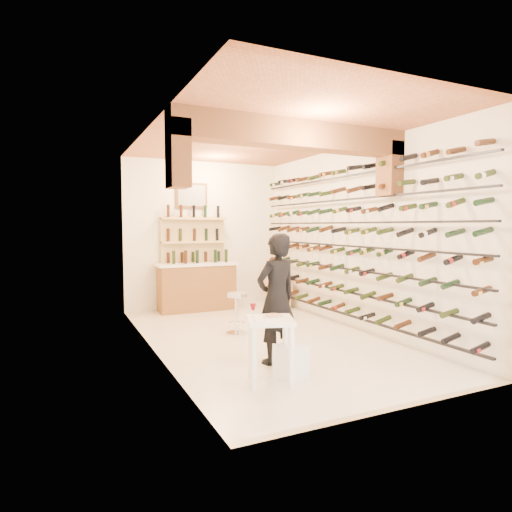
{
  "coord_description": "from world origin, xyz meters",
  "views": [
    {
      "loc": [
        -2.98,
        -6.12,
        1.8
      ],
      "look_at": [
        0.0,
        0.3,
        1.3
      ],
      "focal_mm": 30.22,
      "sensor_mm": 36.0,
      "label": 1
    }
  ],
  "objects": [
    {
      "name": "ground",
      "position": [
        0.0,
        0.0,
        0.0
      ],
      "size": [
        6.0,
        6.0,
        0.0
      ],
      "primitive_type": "plane",
      "color": "silver",
      "rests_on": "ground"
    },
    {
      "name": "person",
      "position": [
        -0.4,
        -1.2,
        0.85
      ],
      "size": [
        0.7,
        0.54,
        1.7
      ],
      "primitive_type": "imported",
      "rotation": [
        0.0,
        0.0,
        3.37
      ],
      "color": "black",
      "rests_on": "ground"
    },
    {
      "name": "room_shell",
      "position": [
        0.0,
        -0.26,
        2.25
      ],
      "size": [
        3.52,
        6.02,
        3.21
      ],
      "color": "white",
      "rests_on": "ground"
    },
    {
      "name": "chrome_barstool",
      "position": [
        -0.3,
        0.41,
        0.4
      ],
      "size": [
        0.35,
        0.35,
        0.69
      ],
      "rotation": [
        0.0,
        0.0,
        -0.06
      ],
      "color": "silver",
      "rests_on": "ground"
    },
    {
      "name": "crate_upper",
      "position": [
        1.4,
        2.14,
        0.45
      ],
      "size": [
        0.6,
        0.47,
        0.32
      ],
      "primitive_type": "cube",
      "rotation": [
        0.0,
        0.0,
        -0.2
      ],
      "color": "#DEAF7A",
      "rests_on": "crate_lower"
    },
    {
      "name": "crate_lower",
      "position": [
        1.4,
        2.14,
        0.15
      ],
      "size": [
        0.58,
        0.5,
        0.29
      ],
      "primitive_type": "cube",
      "rotation": [
        0.0,
        0.0,
        -0.38
      ],
      "color": "#DEAF7A",
      "rests_on": "ground"
    },
    {
      "name": "wine_rack",
      "position": [
        1.53,
        0.0,
        1.55
      ],
      "size": [
        0.32,
        5.7,
        2.56
      ],
      "color": "black",
      "rests_on": "ground"
    },
    {
      "name": "tasting_table",
      "position": [
        -0.8,
        -1.81,
        0.61
      ],
      "size": [
        0.66,
        0.66,
        0.91
      ],
      "rotation": [
        0.0,
        0.0,
        -0.35
      ],
      "color": "white",
      "rests_on": "ground"
    },
    {
      "name": "back_shelving",
      "position": [
        -0.3,
        2.89,
        1.17
      ],
      "size": [
        1.4,
        0.31,
        2.73
      ],
      "color": "tan",
      "rests_on": "ground"
    },
    {
      "name": "white_stool",
      "position": [
        -0.5,
        -1.78,
        0.2
      ],
      "size": [
        0.41,
        0.41,
        0.39
      ],
      "primitive_type": "cube",
      "rotation": [
        0.0,
        0.0,
        0.38
      ],
      "color": "white",
      "rests_on": "ground"
    },
    {
      "name": "back_counter",
      "position": [
        -0.3,
        2.65,
        0.53
      ],
      "size": [
        1.7,
        0.62,
        1.29
      ],
      "color": "brown",
      "rests_on": "ground"
    }
  ]
}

